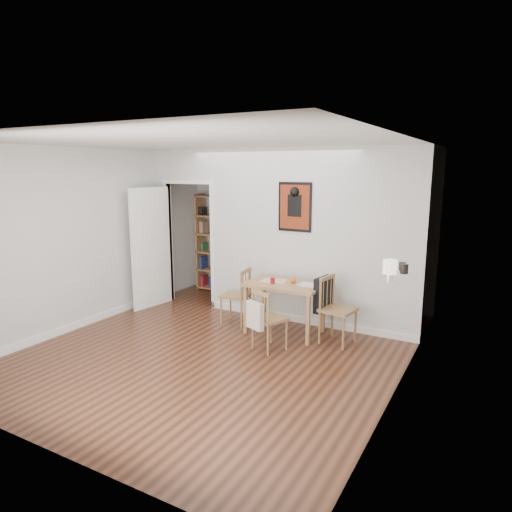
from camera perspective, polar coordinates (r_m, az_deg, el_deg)
The scene contains 15 objects.
ground at distance 6.14m, azimuth -4.07°, elevation -11.17°, with size 5.20×5.20×0.00m, color brown.
room_shell at distance 6.88m, azimuth 2.56°, elevation 2.49°, with size 5.20×5.20×5.20m.
dining_table at distance 6.42m, azimuth 3.62°, elevation -4.16°, with size 1.06×0.68×0.73m.
chair_left at distance 6.86m, azimuth -2.56°, elevation -5.00°, with size 0.47×0.47×0.85m.
chair_right at distance 6.18m, azimuth 10.06°, elevation -6.55°, with size 0.57×0.52×0.91m.
chair_front at distance 5.89m, azimuth 1.61°, elevation -7.89°, with size 0.52×0.55×0.80m.
bookshelf at distance 8.64m, azimuth -4.98°, elevation 1.55°, with size 0.77×0.31×1.83m.
fireplace at distance 5.38m, azimuth 17.30°, elevation -7.94°, with size 0.45×1.25×1.16m.
red_glass at distance 6.37m, azimuth 2.08°, elevation -3.07°, with size 0.06×0.06×0.08m, color maroon.
orange_fruit at distance 6.41m, azimuth 4.64°, elevation -3.04°, with size 0.08×0.08×0.08m, color #E25C0B.
placemat at distance 6.51m, azimuth 2.23°, elevation -3.11°, with size 0.36×0.27×0.00m, color beige.
notebook at distance 6.31m, azimuth 6.66°, elevation -3.61°, with size 0.28×0.21×0.01m, color silver.
mantel_lamp at distance 4.86m, azimuth 16.40°, elevation -1.47°, with size 0.15×0.15×0.23m.
ceramic_jar_a at distance 5.30m, azimuth 18.03°, elevation -1.54°, with size 0.09×0.09×0.11m, color black.
ceramic_jar_b at distance 5.46m, azimuth 17.82°, elevation -1.24°, with size 0.07×0.07×0.09m, color black.
Camera 1 is at (3.11, -4.76, 2.31)m, focal length 32.00 mm.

